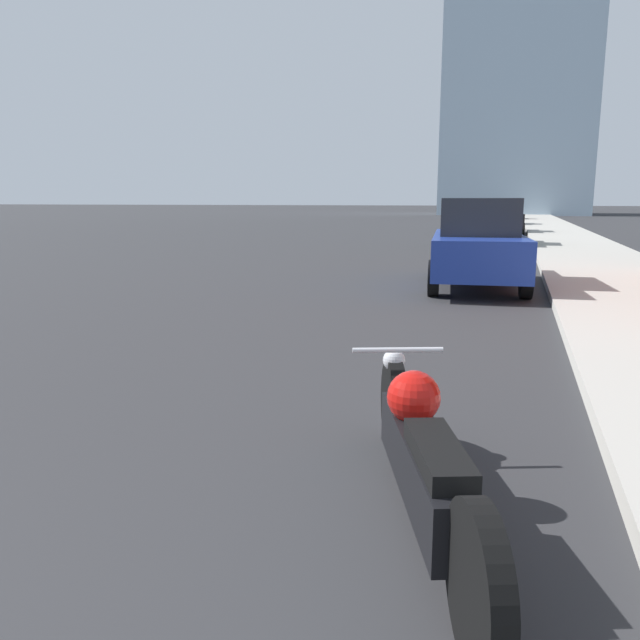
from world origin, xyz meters
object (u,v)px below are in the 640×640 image
object	(u,v)px
parked_car_white	(505,213)
parked_car_green	(498,226)
parked_car_black	(506,217)
motorcycle	(422,454)
parked_car_red	(507,210)
parked_car_blue	(478,244)

from	to	relation	value
parked_car_white	parked_car_green	bearing A→B (deg)	-85.59
parked_car_green	parked_car_black	bearing A→B (deg)	89.82
parked_car_black	parked_car_white	world-z (taller)	parked_car_black
motorcycle	parked_car_white	size ratio (longest dim) A/B	0.65
motorcycle	parked_car_red	size ratio (longest dim) A/B	0.69
parked_car_blue	motorcycle	bearing A→B (deg)	-93.91
parked_car_blue	parked_car_black	size ratio (longest dim) A/B	1.19
parked_car_blue	parked_car_white	bearing A→B (deg)	84.43
parked_car_white	parked_car_red	size ratio (longest dim) A/B	1.06
parked_car_black	parked_car_green	bearing A→B (deg)	-93.41
parked_car_blue	parked_car_green	bearing A→B (deg)	84.02
parked_car_green	parked_car_white	bearing A→B (deg)	90.74
parked_car_white	motorcycle	bearing A→B (deg)	-85.43
motorcycle	parked_car_blue	distance (m)	9.83
motorcycle	parked_car_green	bearing A→B (deg)	71.30
parked_car_black	parked_car_red	bearing A→B (deg)	87.90
parked_car_blue	parked_car_white	distance (m)	32.04
parked_car_blue	parked_car_green	size ratio (longest dim) A/B	1.21
parked_car_green	parked_car_red	size ratio (longest dim) A/B	0.99
parked_car_green	parked_car_black	world-z (taller)	parked_car_black
motorcycle	parked_car_white	distance (m)	41.86
parked_car_blue	parked_car_red	distance (m)	44.24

